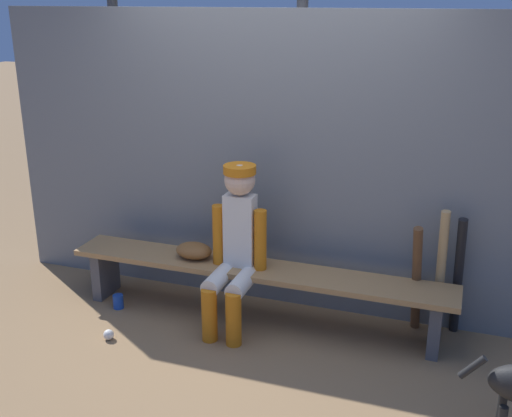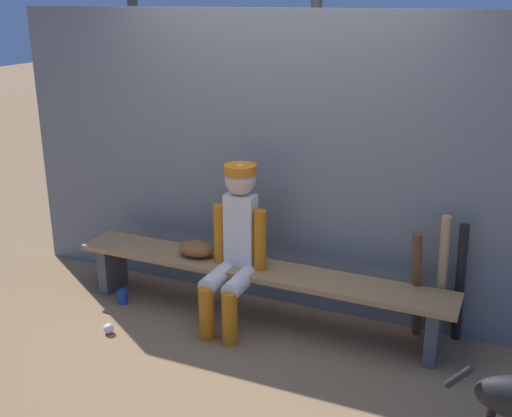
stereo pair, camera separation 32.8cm
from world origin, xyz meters
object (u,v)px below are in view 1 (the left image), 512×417
cup_on_ground (118,302)px  bat_wood_tan (440,273)px  baseball_glove (194,251)px  player_seated (235,244)px  dugout_bench (256,278)px  baseball (109,335)px  bat_aluminum_black (458,277)px  bat_wood_dark (416,280)px  cup_on_bench (239,253)px

cup_on_ground → bat_wood_tan: bearing=10.1°
baseball_glove → player_seated: bearing=-15.7°
dugout_bench → baseball: (-0.89, -0.61, -0.31)m
player_seated → bat_aluminum_black: player_seated is taller
bat_wood_dark → bat_aluminum_black: bearing=17.3°
bat_wood_tan → cup_on_ground: (-2.34, -0.42, -0.42)m
cup_on_bench → cup_on_ground: bearing=-164.3°
cup_on_ground → cup_on_bench: size_ratio=1.00×
dugout_bench → bat_wood_dark: bat_wood_dark is taller
bat_aluminum_black → cup_on_bench: bearing=-172.8°
bat_wood_dark → cup_on_bench: (-1.28, -0.11, 0.06)m
player_seated → baseball: 1.10m
dugout_bench → baseball_glove: 0.51m
baseball_glove → dugout_bench: bearing=0.0°
bat_aluminum_black → cup_on_ground: bat_aluminum_black is taller
baseball_glove → bat_wood_dark: 1.63m
bat_wood_tan → bat_aluminum_black: 0.12m
dugout_bench → baseball_glove: baseball_glove is taller
cup_on_ground → cup_on_bench: (0.91, 0.25, 0.43)m
bat_wood_dark → bat_wood_tan: bat_wood_tan is taller
baseball → bat_wood_tan: bearing=21.3°
bat_wood_dark → cup_on_bench: 1.29m
bat_aluminum_black → cup_on_ground: size_ratio=8.17×
bat_wood_tan → cup_on_ground: bat_wood_tan is taller
bat_aluminum_black → baseball: bat_aluminum_black is taller
dugout_bench → bat_aluminum_black: 1.42m
bat_wood_dark → bat_aluminum_black: size_ratio=0.96×
player_seated → cup_on_ground: size_ratio=10.79×
player_seated → bat_wood_dark: bearing=13.0°
bat_wood_tan → bat_aluminum_black: (0.12, 0.03, -0.02)m
dugout_bench → baseball: dugout_bench is taller
cup_on_ground → cup_on_bench: bearing=15.7°
cup_on_bench → baseball: bearing=-136.9°
dugout_bench → baseball_glove: bearing=180.0°
bat_wood_tan → baseball: bat_wood_tan is taller
player_seated → baseball: bearing=-146.5°
bat_wood_tan → baseball: 2.36m
dugout_bench → player_seated: bearing=-139.0°
bat_wood_tan → cup_on_ground: size_ratio=8.58×
bat_aluminum_black → baseball: 2.48m
baseball_glove → cup_on_ground: bearing=-162.3°
dugout_bench → bat_aluminum_black: bat_aluminum_black is taller
player_seated → baseball: (-0.77, -0.51, -0.60)m
dugout_bench → bat_wood_tan: bearing=10.4°
baseball_glove → baseball: size_ratio=3.78×
bat_aluminum_black → cup_on_ground: 2.53m
player_seated → dugout_bench: bearing=41.0°
player_seated → cup_on_ground: 1.11m
baseball → bat_wood_dark: bearing=21.6°
bat_wood_dark → baseball: bat_wood_dark is taller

